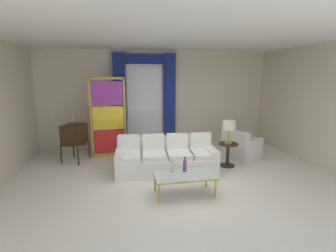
% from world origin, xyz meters
% --- Properties ---
extents(ground_plane, '(16.00, 16.00, 0.00)m').
position_xyz_m(ground_plane, '(0.00, 0.00, 0.00)').
color(ground_plane, white).
extents(wall_rear, '(8.00, 0.12, 3.00)m').
position_xyz_m(wall_rear, '(0.00, 3.06, 1.50)').
color(wall_rear, beige).
rests_on(wall_rear, ground).
extents(wall_right, '(0.12, 7.00, 3.00)m').
position_xyz_m(wall_right, '(3.66, 0.60, 1.50)').
color(wall_right, beige).
rests_on(wall_right, ground).
extents(ceiling_slab, '(8.00, 7.60, 0.04)m').
position_xyz_m(ceiling_slab, '(0.00, 0.80, 3.02)').
color(ceiling_slab, white).
extents(curtained_window, '(2.00, 0.17, 2.70)m').
position_xyz_m(curtained_window, '(-0.38, 2.89, 1.74)').
color(curtained_window, white).
rests_on(curtained_window, ground).
extents(couch_white_long, '(2.40, 1.10, 0.86)m').
position_xyz_m(couch_white_long, '(-0.13, 0.72, 0.31)').
color(couch_white_long, white).
rests_on(couch_white_long, ground).
extents(coffee_table, '(1.14, 0.58, 0.41)m').
position_xyz_m(coffee_table, '(-0.01, -0.59, 0.37)').
color(coffee_table, silver).
rests_on(coffee_table, ground).
extents(bottle_blue_decanter, '(0.07, 0.07, 0.31)m').
position_xyz_m(bottle_blue_decanter, '(-0.21, -0.41, 0.54)').
color(bottle_blue_decanter, silver).
rests_on(bottle_blue_decanter, coffee_table).
extents(bottle_crystal_tall, '(0.07, 0.07, 0.31)m').
position_xyz_m(bottle_crystal_tall, '(0.03, -0.45, 0.53)').
color(bottle_crystal_tall, '#753384').
rests_on(bottle_crystal_tall, coffee_table).
extents(vintage_tv, '(0.70, 0.74, 1.35)m').
position_xyz_m(vintage_tv, '(-2.36, 1.82, 0.73)').
color(vintage_tv, '#382314').
rests_on(vintage_tv, ground).
extents(armchair_white, '(1.10, 1.09, 0.80)m').
position_xyz_m(armchair_white, '(2.06, 1.24, 0.29)').
color(armchair_white, white).
rests_on(armchair_white, ground).
extents(stained_glass_divider, '(0.95, 0.05, 2.20)m').
position_xyz_m(stained_glass_divider, '(-1.49, 2.03, 1.06)').
color(stained_glass_divider, gold).
rests_on(stained_glass_divider, ground).
extents(peacock_figurine, '(0.44, 0.60, 0.50)m').
position_xyz_m(peacock_figurine, '(-0.96, 1.57, 0.22)').
color(peacock_figurine, beige).
rests_on(peacock_figurine, ground).
extents(round_side_table, '(0.48, 0.48, 0.59)m').
position_xyz_m(round_side_table, '(1.45, 0.70, 0.36)').
color(round_side_table, '#382314').
rests_on(round_side_table, ground).
extents(table_lamp_brass, '(0.32, 0.32, 0.57)m').
position_xyz_m(table_lamp_brass, '(1.45, 0.70, 1.03)').
color(table_lamp_brass, '#B29338').
rests_on(table_lamp_brass, round_side_table).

